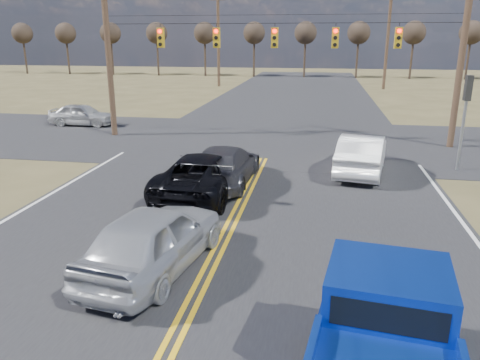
% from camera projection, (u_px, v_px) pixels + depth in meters
% --- Properties ---
extents(ground, '(160.00, 160.00, 0.00)m').
position_uv_depth(ground, '(166.00, 356.00, 8.15)').
color(ground, brown).
rests_on(ground, ground).
extents(road_main, '(14.00, 120.00, 0.02)m').
position_uv_depth(road_main, '(251.00, 185.00, 17.57)').
color(road_main, '#28282B').
rests_on(road_main, ground).
extents(road_cross, '(120.00, 12.00, 0.02)m').
position_uv_depth(road_cross, '(273.00, 141.00, 25.11)').
color(road_cross, '#28282B').
rests_on(road_cross, ground).
extents(signal_gantry, '(19.60, 4.83, 10.00)m').
position_uv_depth(signal_gantry, '(284.00, 43.00, 23.35)').
color(signal_gantry, '#473323').
rests_on(signal_gantry, ground).
extents(utility_poles, '(19.60, 58.32, 10.00)m').
position_uv_depth(utility_poles, '(273.00, 39.00, 22.64)').
color(utility_poles, '#473323').
rests_on(utility_poles, ground).
extents(treeline, '(87.00, 117.80, 7.40)m').
position_uv_depth(treeline, '(288.00, 31.00, 31.89)').
color(treeline, '#33261C').
rests_on(treeline, ground).
extents(silver_suv, '(2.64, 4.97, 1.61)m').
position_uv_depth(silver_suv, '(154.00, 238.00, 10.98)').
color(silver_suv, '#B0B2B9').
rests_on(silver_suv, ground).
extents(black_suv, '(2.79, 5.47, 1.48)m').
position_uv_depth(black_suv, '(204.00, 174.00, 16.41)').
color(black_suv, black).
rests_on(black_suv, ground).
extents(white_car_queue, '(2.46, 5.06, 1.60)m').
position_uv_depth(white_car_queue, '(362.00, 154.00, 18.97)').
color(white_car_queue, white).
rests_on(white_car_queue, ground).
extents(dgrey_car_queue, '(2.21, 5.11, 1.47)m').
position_uv_depth(dgrey_car_queue, '(224.00, 165.00, 17.52)').
color(dgrey_car_queue, '#3A393F').
rests_on(dgrey_car_queue, ground).
extents(cross_car_west, '(1.66, 4.06, 1.38)m').
position_uv_depth(cross_car_west, '(82.00, 115.00, 29.25)').
color(cross_car_west, '#B8B8B8').
rests_on(cross_car_west, ground).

